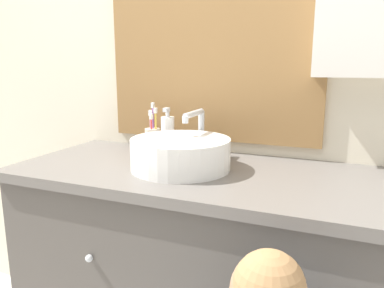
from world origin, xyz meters
The scene contains 5 objects.
wall_back centered at (0.04, 0.62, 1.28)m, with size 3.20×0.18×2.50m.
vanity_counter centered at (0.00, 0.31, 0.44)m, with size 1.42×0.58×0.88m.
sink_basin centered at (-0.12, 0.30, 0.94)m, with size 0.34×0.39×0.19m.
toothbrush_holder centered at (-0.35, 0.52, 0.93)m, with size 0.07×0.07×0.20m.
soap_dispenser centered at (-0.26, 0.49, 0.96)m, with size 0.05×0.05×0.19m.
Camera 1 is at (0.40, -0.85, 1.24)m, focal length 35.00 mm.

